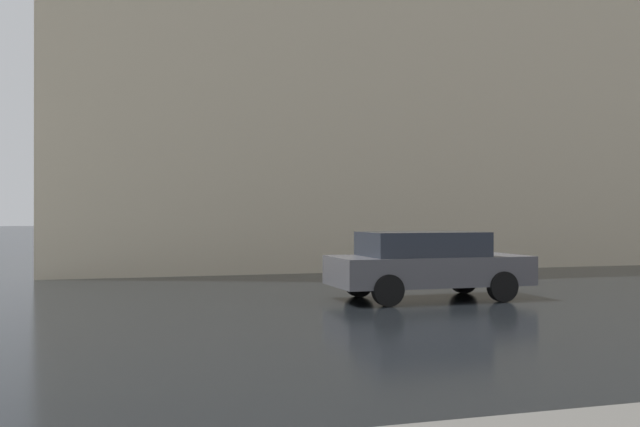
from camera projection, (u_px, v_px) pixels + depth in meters
The scene contains 2 objects.
haussmann_block_corner at pixel (376, 13), 29.71m from camera, with size 14.35×25.28×20.79m.
car_dark_grey at pixel (427, 263), 14.86m from camera, with size 1.85×4.10×1.41m.
Camera 1 is at (-8.09, -3.61, 1.77)m, focal length 40.06 mm.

